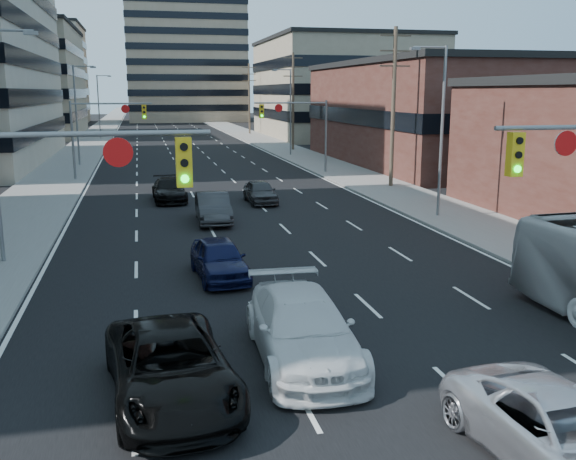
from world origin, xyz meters
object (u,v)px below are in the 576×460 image
(silver_suv, at_px, (565,434))
(sedan_blue, at_px, (219,259))
(white_van, at_px, (302,328))
(black_pickup, at_px, (171,367))

(silver_suv, distance_m, sedan_blue, 14.27)
(white_van, height_order, sedan_blue, white_van)
(sedan_blue, bearing_deg, silver_suv, -75.50)
(black_pickup, xyz_separation_m, sedan_blue, (2.20, 9.21, -0.04))
(silver_suv, bearing_deg, sedan_blue, 103.52)
(silver_suv, height_order, sedan_blue, sedan_blue)
(black_pickup, relative_size, silver_suv, 1.08)
(black_pickup, distance_m, silver_suv, 8.00)
(black_pickup, bearing_deg, silver_suv, -38.37)
(white_van, distance_m, silver_suv, 6.68)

